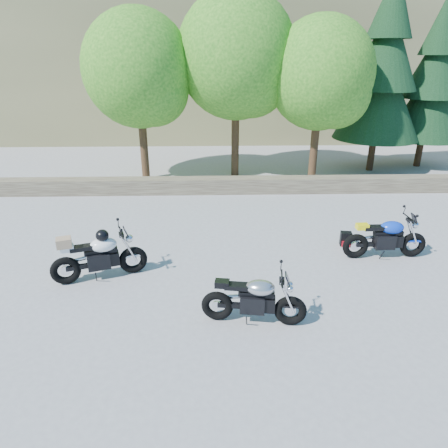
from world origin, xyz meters
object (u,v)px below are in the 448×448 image
Objects in this scene: white_bike at (98,255)px; blue_bike at (386,238)px; backpack at (346,239)px; silver_bike at (254,300)px.

blue_bike is (6.11, 0.75, -0.06)m from white_bike.
backpack is (-0.67, 0.62, -0.30)m from blue_bike.
silver_bike is at bearing -145.14° from blue_bike.
white_bike reaches higher than backpack.
silver_bike is at bearing -46.02° from white_bike.
white_bike is at bearing -174.29° from blue_bike.
white_bike reaches higher than silver_bike.
blue_bike is at bearing 44.35° from silver_bike.
blue_bike reaches higher than backpack.
backpack is (2.47, 2.92, -0.27)m from silver_bike.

